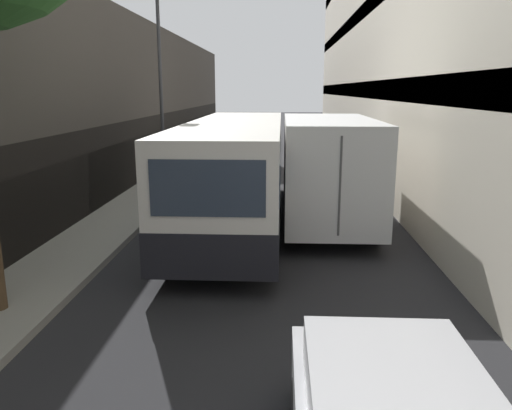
% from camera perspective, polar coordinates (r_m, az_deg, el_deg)
% --- Properties ---
extents(ground_plane, '(150.00, 150.00, 0.00)m').
position_cam_1_polar(ground_plane, '(15.23, 0.98, -1.80)').
color(ground_plane, '#232326').
extents(sidewalk_left, '(1.92, 60.00, 0.16)m').
position_cam_1_polar(sidewalk_left, '(15.97, -15.10, -1.26)').
color(sidewalk_left, gray).
rests_on(sidewalk_left, ground_plane).
extents(building_left_shopfront, '(2.40, 60.00, 6.87)m').
position_cam_1_polar(building_left_shopfront, '(16.30, -22.75, 9.31)').
color(building_left_shopfront, '#423D38').
rests_on(building_left_shopfront, ground_plane).
extents(bus, '(2.60, 11.24, 3.02)m').
position_cam_1_polar(bus, '(14.54, -2.30, 3.95)').
color(bus, silver).
rests_on(bus, ground_plane).
extents(box_truck, '(2.47, 8.48, 3.11)m').
position_cam_1_polar(box_truck, '(15.28, 7.92, 4.45)').
color(box_truck, silver).
rests_on(box_truck, ground_plane).
extents(panel_van, '(2.00, 4.22, 1.93)m').
position_cam_1_polar(panel_van, '(25.34, -0.71, 6.65)').
color(panel_van, silver).
rests_on(panel_van, ground_plane).
extents(street_lamp, '(0.36, 0.80, 7.04)m').
position_cam_1_polar(street_lamp, '(18.09, -10.97, 16.34)').
color(street_lamp, '#38383D').
rests_on(street_lamp, sidewalk_left).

